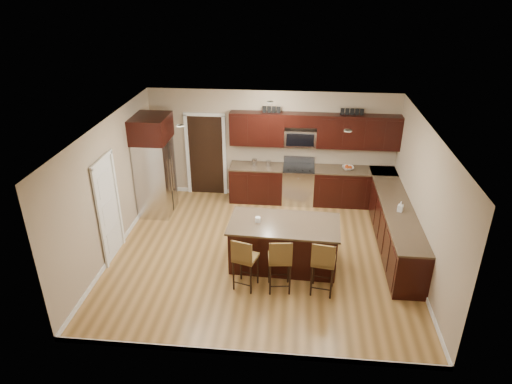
# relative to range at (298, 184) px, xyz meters

# --- Properties ---
(floor) EXTENTS (6.00, 6.00, 0.00)m
(floor) POSITION_rel_range_xyz_m (-0.68, -2.45, -0.47)
(floor) COLOR #A27740
(floor) RESTS_ON ground
(ceiling) EXTENTS (6.00, 6.00, 0.00)m
(ceiling) POSITION_rel_range_xyz_m (-0.68, -2.45, 2.23)
(ceiling) COLOR silver
(ceiling) RESTS_ON wall_back
(wall_back) EXTENTS (6.00, 0.00, 6.00)m
(wall_back) POSITION_rel_range_xyz_m (-0.68, 0.30, 0.88)
(wall_back) COLOR tan
(wall_back) RESTS_ON floor
(wall_left) EXTENTS (0.00, 5.50, 5.50)m
(wall_left) POSITION_rel_range_xyz_m (-3.68, -2.45, 0.88)
(wall_left) COLOR tan
(wall_left) RESTS_ON floor
(wall_right) EXTENTS (0.00, 5.50, 5.50)m
(wall_right) POSITION_rel_range_xyz_m (2.32, -2.45, 0.88)
(wall_right) COLOR tan
(wall_right) RESTS_ON floor
(base_cabinets) EXTENTS (4.02, 3.96, 0.92)m
(base_cabinets) POSITION_rel_range_xyz_m (1.22, -1.01, -0.01)
(base_cabinets) COLOR black
(base_cabinets) RESTS_ON floor
(upper_cabinets) EXTENTS (4.00, 0.33, 0.80)m
(upper_cabinets) POSITION_rel_range_xyz_m (0.36, 0.13, 1.37)
(upper_cabinets) COLOR black
(upper_cabinets) RESTS_ON wall_back
(range) EXTENTS (0.76, 0.64, 1.11)m
(range) POSITION_rel_range_xyz_m (0.00, 0.00, 0.00)
(range) COLOR silver
(range) RESTS_ON floor
(microwave) EXTENTS (0.76, 0.31, 0.40)m
(microwave) POSITION_rel_range_xyz_m (0.00, 0.15, 1.15)
(microwave) COLOR silver
(microwave) RESTS_ON upper_cabinets
(doorway) EXTENTS (0.85, 0.03, 2.06)m
(doorway) POSITION_rel_range_xyz_m (-2.33, 0.28, 0.56)
(doorway) COLOR black
(doorway) RESTS_ON floor
(pantry_door) EXTENTS (0.03, 0.80, 2.04)m
(pantry_door) POSITION_rel_range_xyz_m (-3.66, -2.75, 0.55)
(pantry_door) COLOR white
(pantry_door) RESTS_ON floor
(letter_decor) EXTENTS (2.20, 0.03, 0.15)m
(letter_decor) POSITION_rel_range_xyz_m (0.22, 0.13, 1.82)
(letter_decor) COLOR black
(letter_decor) RESTS_ON upper_cabinets
(island) EXTENTS (2.13, 1.18, 0.92)m
(island) POSITION_rel_range_xyz_m (-0.24, -2.74, -0.04)
(island) COLOR black
(island) RESTS_ON floor
(stool_left) EXTENTS (0.48, 0.48, 1.04)m
(stool_left) POSITION_rel_range_xyz_m (-0.90, -3.58, 0.18)
(stool_left) COLOR brown
(stool_left) RESTS_ON floor
(stool_mid) EXTENTS (0.45, 0.45, 1.08)m
(stool_mid) POSITION_rel_range_xyz_m (-0.27, -3.59, 0.20)
(stool_mid) COLOR brown
(stool_mid) RESTS_ON floor
(stool_right) EXTENTS (0.46, 0.46, 1.08)m
(stool_right) POSITION_rel_range_xyz_m (0.48, -3.59, 0.20)
(stool_right) COLOR brown
(stool_right) RESTS_ON floor
(refrigerator) EXTENTS (0.79, 0.96, 2.35)m
(refrigerator) POSITION_rel_range_xyz_m (-3.30, -0.85, 0.73)
(refrigerator) COLOR silver
(refrigerator) RESTS_ON floor
(floor_mat) EXTENTS (1.13, 0.96, 0.01)m
(floor_mat) POSITION_rel_range_xyz_m (-0.14, -1.05, -0.47)
(floor_mat) COLOR brown
(floor_mat) RESTS_ON floor
(fruit_bowl) EXTENTS (0.29, 0.29, 0.07)m
(fruit_bowl) POSITION_rel_range_xyz_m (1.17, -0.00, 0.48)
(fruit_bowl) COLOR silver
(fruit_bowl) RESTS_ON base_cabinets
(soap_bottle) EXTENTS (0.13, 0.13, 0.21)m
(soap_bottle) POSITION_rel_range_xyz_m (2.02, -2.05, 0.55)
(soap_bottle) COLOR #B2B2B2
(soap_bottle) RESTS_ON base_cabinets
(canister_tall) EXTENTS (0.12, 0.12, 0.18)m
(canister_tall) POSITION_rel_range_xyz_m (-1.08, -0.00, 0.54)
(canister_tall) COLOR silver
(canister_tall) RESTS_ON base_cabinets
(canister_short) EXTENTS (0.11, 0.11, 0.15)m
(canister_short) POSITION_rel_range_xyz_m (-0.74, -0.00, 0.52)
(canister_short) COLOR silver
(canister_short) RESTS_ON base_cabinets
(island_jar) EXTENTS (0.10, 0.10, 0.10)m
(island_jar) POSITION_rel_range_xyz_m (-0.74, -2.74, 0.50)
(island_jar) COLOR white
(island_jar) RESTS_ON island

